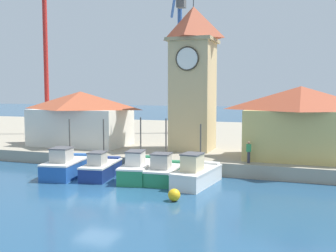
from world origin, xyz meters
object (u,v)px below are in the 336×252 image
(fishing_boat_left_inner, at_px, (138,169))
(dock_worker_near_tower, at_px, (249,152))
(fishing_boat_left_outer, at_px, (101,168))
(port_crane_near, at_px, (179,72))
(warehouse_right, at_px, (300,122))
(port_crane_far, at_px, (46,69))
(fishing_boat_far_left, at_px, (66,166))
(clock_tower, at_px, (193,75))
(fishing_boat_mid_left, at_px, (164,172))
(mooring_buoy, at_px, (174,195))
(fishing_boat_center, at_px, (197,174))
(warehouse_left, at_px, (81,118))

(fishing_boat_left_inner, xyz_separation_m, dock_worker_near_tower, (7.40, 3.48, 1.12))
(fishing_boat_left_outer, xyz_separation_m, port_crane_near, (-1.33, 22.80, 8.13))
(warehouse_right, distance_m, port_crane_far, 32.22)
(fishing_boat_far_left, xyz_separation_m, fishing_boat_left_inner, (5.46, 0.95, -0.03))
(clock_tower, distance_m, port_crane_near, 14.95)
(port_crane_far, bearing_deg, warehouse_right, -16.92)
(fishing_boat_far_left, distance_m, dock_worker_near_tower, 13.64)
(fishing_boat_far_left, distance_m, fishing_boat_left_outer, 2.69)
(warehouse_right, distance_m, dock_worker_near_tower, 5.10)
(fishing_boat_left_outer, height_order, fishing_boat_mid_left, fishing_boat_mid_left)
(dock_worker_near_tower, bearing_deg, mooring_buoy, -110.99)
(fishing_boat_mid_left, bearing_deg, warehouse_right, 37.12)
(fishing_boat_center, height_order, dock_worker_near_tower, fishing_boat_center)
(fishing_boat_far_left, relative_size, fishing_boat_left_inner, 0.93)
(warehouse_left, bearing_deg, warehouse_right, -3.92)
(warehouse_left, xyz_separation_m, warehouse_right, (20.65, -1.41, 0.21))
(port_crane_near, xyz_separation_m, mooring_buoy, (8.44, -27.00, -8.46))
(fishing_boat_center, distance_m, port_crane_near, 25.67)
(fishing_boat_left_outer, bearing_deg, fishing_boat_center, 0.01)
(port_crane_far, bearing_deg, fishing_boat_left_outer, -44.18)
(fishing_boat_left_outer, height_order, mooring_buoy, fishing_boat_left_outer)
(fishing_boat_left_outer, distance_m, fishing_boat_left_inner, 2.86)
(fishing_boat_left_outer, distance_m, warehouse_left, 11.27)
(fishing_boat_left_inner, relative_size, clock_tower, 0.38)
(fishing_boat_mid_left, distance_m, clock_tower, 11.31)
(fishing_boat_far_left, distance_m, fishing_boat_mid_left, 7.53)
(warehouse_right, xyz_separation_m, dock_worker_near_tower, (-3.51, -3.05, -2.09))
(fishing_boat_mid_left, height_order, port_crane_near, port_crane_near)
(warehouse_right, height_order, port_crane_near, port_crane_near)
(fishing_boat_far_left, height_order, warehouse_right, warehouse_right)
(port_crane_far, height_order, dock_worker_near_tower, port_crane_far)
(fishing_boat_left_outer, xyz_separation_m, fishing_boat_mid_left, (4.85, 0.23, 0.01))
(warehouse_right, distance_m, port_crane_near, 22.40)
(fishing_boat_left_inner, xyz_separation_m, warehouse_left, (-9.74, 7.95, 3.00))
(fishing_boat_mid_left, distance_m, port_crane_near, 24.77)
(port_crane_near, relative_size, dock_worker_near_tower, 13.18)
(fishing_boat_mid_left, relative_size, mooring_buoy, 6.08)
(port_crane_near, bearing_deg, clock_tower, -67.30)
(fishing_boat_left_outer, xyz_separation_m, dock_worker_near_tower, (10.23, 3.90, 1.18))
(fishing_boat_mid_left, xyz_separation_m, fishing_boat_center, (2.44, -0.23, 0.04))
(clock_tower, relative_size, port_crane_near, 0.68)
(fishing_boat_far_left, bearing_deg, fishing_boat_mid_left, 5.77)
(fishing_boat_center, bearing_deg, fishing_boat_mid_left, 174.70)
(clock_tower, relative_size, warehouse_right, 1.67)
(fishing_boat_left_outer, bearing_deg, fishing_boat_left_inner, 8.40)
(fishing_boat_left_outer, relative_size, fishing_boat_left_inner, 0.87)
(warehouse_right, bearing_deg, fishing_boat_left_outer, -153.16)
(fishing_boat_far_left, relative_size, port_crane_far, 0.24)
(fishing_boat_center, distance_m, warehouse_left, 16.76)
(warehouse_right, height_order, dock_worker_near_tower, warehouse_right)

